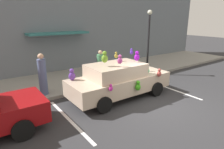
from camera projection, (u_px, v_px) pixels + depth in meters
name	position (u px, v px, depth m)	size (l,w,h in m)	color
ground_plane	(157.00, 105.00, 8.04)	(60.00, 60.00, 0.00)	#2D2D30
sidewalk	(95.00, 75.00, 11.92)	(24.00, 4.00, 0.15)	gray
storefront_building	(76.00, 21.00, 12.70)	(24.00, 1.25, 6.40)	slate
parking_stripe_front	(169.00, 88.00, 9.94)	(0.12, 3.60, 0.01)	silver
parking_stripe_rear	(69.00, 120.00, 6.91)	(0.12, 3.60, 0.01)	silver
plush_covered_car	(119.00, 80.00, 8.65)	(4.62, 2.08, 2.17)	#C5AD94
teddy_bear_on_sidewalk	(115.00, 71.00, 11.39)	(0.34, 0.28, 0.64)	brown
street_lamp_post	(149.00, 35.00, 11.72)	(0.28, 0.28, 3.72)	black
pedestrian_near_shopfront	(101.00, 68.00, 10.24)	(0.38, 0.38, 1.69)	#478659
pedestrian_by_lamp	(43.00, 76.00, 8.54)	(0.36, 0.36, 1.85)	slate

